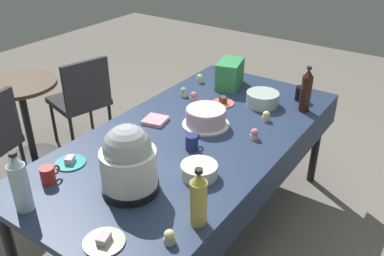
{
  "coord_description": "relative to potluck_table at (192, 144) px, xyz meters",
  "views": [
    {
      "loc": [
        -1.81,
        -1.25,
        2.01
      ],
      "look_at": [
        0.0,
        0.0,
        0.8
      ],
      "focal_mm": 38.92,
      "sensor_mm": 36.0,
      "label": 1
    }
  ],
  "objects": [
    {
      "name": "paper_napkin_stack",
      "position": [
        0.01,
        0.29,
        0.07
      ],
      "size": [
        0.17,
        0.17,
        0.02
      ],
      "primitive_type": "cube",
      "rotation": [
        0.0,
        0.0,
        0.2
      ],
      "color": "pink",
      "rests_on": "potluck_table"
    },
    {
      "name": "cupcake_lemon",
      "position": [
        -0.8,
        -0.44,
        0.09
      ],
      "size": [
        0.05,
        0.05,
        0.07
      ],
      "color": "beige",
      "rests_on": "potluck_table"
    },
    {
      "name": "cupcake_rose",
      "position": [
        0.72,
        0.42,
        0.09
      ],
      "size": [
        0.05,
        0.05,
        0.07
      ],
      "color": "beige",
      "rests_on": "potluck_table"
    },
    {
      "name": "ceramic_snack_bowl",
      "position": [
        -0.33,
        -0.27,
        0.1
      ],
      "size": [
        0.19,
        0.19,
        0.07
      ],
      "primitive_type": "cylinder",
      "color": "silver",
      "rests_on": "potluck_table"
    },
    {
      "name": "cupcake_vanilla",
      "position": [
        0.42,
        0.27,
        0.09
      ],
      "size": [
        0.05,
        0.05,
        0.07
      ],
      "color": "beige",
      "rests_on": "potluck_table"
    },
    {
      "name": "glass_salad_bowl",
      "position": [
        0.63,
        -0.16,
        0.11
      ],
      "size": [
        0.23,
        0.23,
        0.09
      ],
      "primitive_type": "cylinder",
      "color": "#B2C6BC",
      "rests_on": "potluck_table"
    },
    {
      "name": "coffee_mug_black",
      "position": [
        0.86,
        -0.35,
        0.11
      ],
      "size": [
        0.12,
        0.08,
        0.1
      ],
      "color": "black",
      "rests_on": "potluck_table"
    },
    {
      "name": "cupcake_berry",
      "position": [
        0.18,
        -0.33,
        0.09
      ],
      "size": [
        0.05,
        0.05,
        0.07
      ],
      "color": "beige",
      "rests_on": "potluck_table"
    },
    {
      "name": "slow_cooker",
      "position": [
        -0.62,
        -0.06,
        0.23
      ],
      "size": [
        0.28,
        0.28,
        0.36
      ],
      "color": "black",
      "rests_on": "potluck_table"
    },
    {
      "name": "cupcake_cocoa",
      "position": [
        0.43,
        -0.29,
        0.09
      ],
      "size": [
        0.05,
        0.05,
        0.07
      ],
      "color": "beige",
      "rests_on": "potluck_table"
    },
    {
      "name": "soda_bottle_water",
      "position": [
        -1.0,
        0.25,
        0.2
      ],
      "size": [
        0.08,
        0.08,
        0.31
      ],
      "color": "silver",
      "rests_on": "potluck_table"
    },
    {
      "name": "dessert_plate_coral",
      "position": [
        0.49,
        0.07,
        0.07
      ],
      "size": [
        0.16,
        0.16,
        0.05
      ],
      "color": "#E07266",
      "rests_on": "potluck_table"
    },
    {
      "name": "coffee_mug_red",
      "position": [
        -0.8,
        0.33,
        0.11
      ],
      "size": [
        0.11,
        0.07,
        0.09
      ],
      "color": "#B2231E",
      "rests_on": "potluck_table"
    },
    {
      "name": "maroon_chair_right",
      "position": [
        0.38,
        1.44,
        -0.2
      ],
      "size": [
        0.54,
        0.54,
        0.85
      ],
      "color": "#333338",
      "rests_on": "ground"
    },
    {
      "name": "soda_carton",
      "position": [
        0.79,
        0.2,
        0.16
      ],
      "size": [
        0.29,
        0.22,
        0.2
      ],
      "primitive_type": "cube",
      "rotation": [
        0.0,
        0.0,
        0.27
      ],
      "color": "#338C4C",
      "rests_on": "potluck_table"
    },
    {
      "name": "soda_bottle_ginger_ale",
      "position": [
        -0.63,
        -0.47,
        0.19
      ],
      "size": [
        0.08,
        0.08,
        0.29
      ],
      "color": "gold",
      "rests_on": "potluck_table"
    },
    {
      "name": "round_cafe_table",
      "position": [
        -0.05,
        1.66,
        -0.19
      ],
      "size": [
        0.6,
        0.6,
        0.72
      ],
      "color": "#473323",
      "rests_on": "ground"
    },
    {
      "name": "dessert_plate_cream",
      "position": [
        -0.19,
        0.34,
        0.07
      ],
      "size": [
        0.15,
        0.15,
        0.05
      ],
      "color": "beige",
      "rests_on": "potluck_table"
    },
    {
      "name": "soda_bottle_cola",
      "position": [
        0.71,
        -0.43,
        0.21
      ],
      "size": [
        0.07,
        0.07,
        0.31
      ],
      "color": "#33190F",
      "rests_on": "potluck_table"
    },
    {
      "name": "cupcake_mint",
      "position": [
        0.44,
        0.38,
        0.09
      ],
      "size": [
        0.05,
        0.05,
        0.07
      ],
      "color": "beige",
      "rests_on": "potluck_table"
    },
    {
      "name": "frosted_layer_cake",
      "position": [
        0.15,
        0.0,
        0.12
      ],
      "size": [
        0.3,
        0.3,
        0.12
      ],
      "color": "silver",
      "rests_on": "potluck_table"
    },
    {
      "name": "dessert_plate_teal",
      "position": [
        -0.63,
        0.37,
        0.07
      ],
      "size": [
        0.17,
        0.17,
        0.04
      ],
      "color": "teal",
      "rests_on": "potluck_table"
    },
    {
      "name": "ground",
      "position": [
        0.0,
        0.0,
        -0.69
      ],
      "size": [
        9.0,
        9.0,
        0.0
      ],
      "primitive_type": "plane",
      "color": "slate"
    },
    {
      "name": "dessert_plate_sage",
      "position": [
        -0.95,
        -0.21,
        0.07
      ],
      "size": [
        0.18,
        0.18,
        0.04
      ],
      "color": "#8CA87F",
      "rests_on": "potluck_table"
    },
    {
      "name": "potluck_table",
      "position": [
        0.0,
        0.0,
        0.0
      ],
      "size": [
        2.2,
        1.1,
        0.75
      ],
      "color": "navy",
      "rests_on": "ground"
    },
    {
      "name": "coffee_mug_navy",
      "position": [
        -0.13,
        -0.09,
        0.11
      ],
      "size": [
        0.11,
        0.07,
        0.09
      ],
      "color": "navy",
      "rests_on": "potluck_table"
    }
  ]
}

